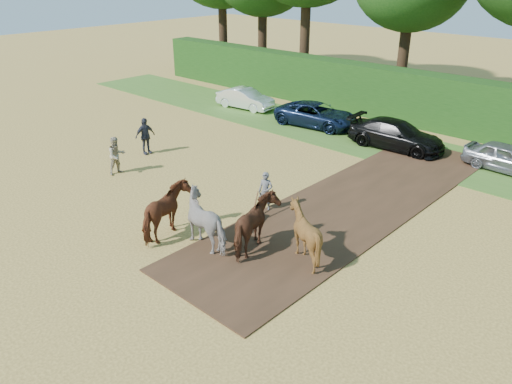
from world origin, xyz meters
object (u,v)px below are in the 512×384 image
(spectator_far, at_px, (145,136))
(spectator_near, at_px, (117,156))
(parked_cars, at_px, (452,146))
(plough_team, at_px, (234,222))

(spectator_far, bearing_deg, spectator_near, -149.34)
(spectator_far, height_order, parked_cars, spectator_far)
(spectator_near, relative_size, plough_team, 0.28)
(spectator_near, relative_size, parked_cars, 0.06)
(plough_team, bearing_deg, spectator_near, 173.56)
(plough_team, relative_size, parked_cars, 0.20)
(spectator_near, bearing_deg, spectator_far, 32.01)
(spectator_near, distance_m, plough_team, 8.36)
(spectator_near, xyz_separation_m, spectator_far, (-1.20, 2.38, 0.05))
(spectator_near, height_order, spectator_far, spectator_far)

